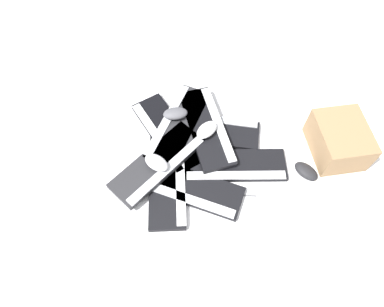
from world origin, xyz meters
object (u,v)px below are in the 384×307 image
(keyboard_2, at_px, (211,130))
(mouse_3, at_px, (175,114))
(keyboard_3, at_px, (167,133))
(keyboard_4, at_px, (168,180))
(mouse_1, at_px, (156,163))
(mouse_2, at_px, (207,130))
(keyboard_1, at_px, (235,166))
(mouse_0, at_px, (306,171))
(keyboard_0, at_px, (190,188))
(cardboard_box, at_px, (339,140))
(keyboard_6, at_px, (158,163))
(keyboard_7, at_px, (207,127))
(keyboard_5, at_px, (178,124))

(keyboard_2, bearing_deg, mouse_3, -120.56)
(keyboard_3, height_order, keyboard_4, same)
(mouse_1, bearing_deg, mouse_2, -105.86)
(mouse_3, bearing_deg, keyboard_2, 156.22)
(keyboard_1, bearing_deg, keyboard_3, -134.82)
(keyboard_4, xyz_separation_m, mouse_0, (0.12, 0.58, 0.01))
(mouse_0, bearing_deg, keyboard_0, -125.85)
(keyboard_1, height_order, cardboard_box, cardboard_box)
(keyboard_4, relative_size, mouse_0, 4.20)
(keyboard_1, relative_size, keyboard_6, 1.02)
(keyboard_3, distance_m, mouse_3, 0.10)
(keyboard_3, bearing_deg, keyboard_4, -12.29)
(keyboard_3, relative_size, keyboard_4, 1.01)
(mouse_3, relative_size, cardboard_box, 0.43)
(keyboard_2, bearing_deg, keyboard_1, 12.85)
(keyboard_2, distance_m, mouse_3, 0.18)
(keyboard_7, distance_m, mouse_3, 0.15)
(keyboard_3, relative_size, keyboard_5, 1.05)
(keyboard_2, relative_size, keyboard_5, 1.05)
(keyboard_1, height_order, mouse_2, mouse_2)
(mouse_3, bearing_deg, mouse_2, 139.35)
(mouse_1, bearing_deg, keyboard_1, -140.08)
(keyboard_5, distance_m, keyboard_7, 0.13)
(keyboard_2, xyz_separation_m, mouse_2, (0.04, -0.03, 0.07))
(keyboard_5, height_order, mouse_3, mouse_3)
(keyboard_7, bearing_deg, keyboard_4, -49.02)
(keyboard_3, bearing_deg, keyboard_5, 102.86)
(mouse_1, bearing_deg, keyboard_0, -175.21)
(keyboard_0, relative_size, mouse_0, 4.06)
(mouse_0, relative_size, cardboard_box, 0.43)
(keyboard_5, xyz_separation_m, mouse_0, (0.36, 0.47, -0.02))
(keyboard_7, xyz_separation_m, mouse_2, (0.04, -0.01, 0.04))
(keyboard_6, height_order, mouse_0, keyboard_6)
(keyboard_7, bearing_deg, keyboard_0, -29.43)
(keyboard_7, distance_m, mouse_1, 0.30)
(cardboard_box, bearing_deg, mouse_2, -110.31)
(keyboard_3, distance_m, keyboard_4, 0.24)
(keyboard_7, distance_m, cardboard_box, 0.58)
(keyboard_0, bearing_deg, keyboard_4, -127.40)
(mouse_2, bearing_deg, keyboard_6, -12.03)
(keyboard_6, xyz_separation_m, keyboard_7, (-0.13, 0.25, 0.00))
(keyboard_0, distance_m, keyboard_6, 0.17)
(keyboard_7, bearing_deg, mouse_0, 48.39)
(keyboard_3, relative_size, keyboard_7, 1.05)
(keyboard_1, xyz_separation_m, keyboard_3, (-0.24, -0.25, 0.00))
(keyboard_0, relative_size, mouse_2, 4.06)
(keyboard_1, bearing_deg, mouse_0, 69.49)
(keyboard_1, distance_m, keyboard_6, 0.33)
(keyboard_2, distance_m, mouse_1, 0.32)
(keyboard_0, distance_m, cardboard_box, 0.67)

